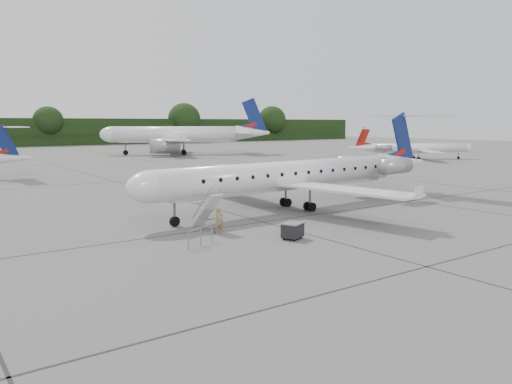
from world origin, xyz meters
TOP-DOWN VIEW (x-y plane):
  - ground at (0.00, 0.00)m, footprint 320.00×320.00m
  - treeline at (0.00, 130.00)m, footprint 260.00×4.00m
  - main_regional_jet at (0.02, 5.46)m, footprint 30.46×22.83m
  - airstair at (-8.59, 2.67)m, footprint 0.99×2.32m
  - passenger at (-8.51, 1.39)m, footprint 0.59×0.40m
  - safety_railing at (-10.88, -0.62)m, footprint 2.02×1.03m
  - baggage_cart at (-5.79, -2.23)m, footprint 1.45×1.34m
  - bg_narrowbody at (23.27, 71.85)m, footprint 39.82×35.52m
  - bg_regional_right at (53.34, 33.16)m, footprint 27.01×24.46m

SIDE VIEW (x-z plane):
  - ground at x=0.00m, z-range 0.00..0.00m
  - safety_railing at x=-10.88m, z-range 0.00..1.00m
  - baggage_cart at x=-5.79m, z-range 0.00..1.01m
  - passenger at x=-8.51m, z-range 0.00..1.57m
  - airstair at x=-8.59m, z-range 0.00..2.34m
  - bg_regional_right at x=53.34m, z-range 0.00..5.80m
  - main_regional_jet at x=0.02m, z-range 0.00..7.48m
  - treeline at x=0.00m, z-range 0.00..8.00m
  - bg_narrowbody at x=23.27m, z-range 0.00..11.78m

